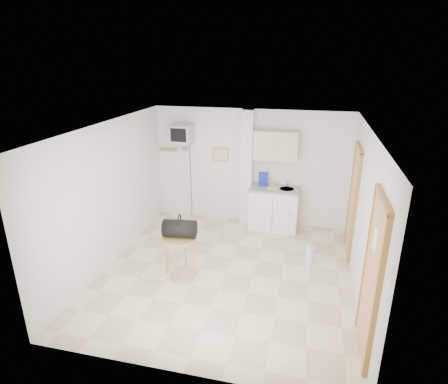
% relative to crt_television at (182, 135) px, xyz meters
% --- Properties ---
extents(ground, '(4.50, 4.50, 0.00)m').
position_rel_crt_television_xyz_m(ground, '(1.45, -2.02, -1.94)').
color(ground, beige).
rests_on(ground, ground).
extents(room_envelope, '(4.24, 4.54, 2.55)m').
position_rel_crt_television_xyz_m(room_envelope, '(1.69, -1.93, -0.40)').
color(room_envelope, white).
rests_on(room_envelope, ground).
extents(kitchenette, '(1.03, 0.58, 2.10)m').
position_rel_crt_television_xyz_m(kitchenette, '(2.02, -0.02, -1.13)').
color(kitchenette, white).
rests_on(kitchenette, ground).
extents(crt_television, '(0.44, 0.45, 2.15)m').
position_rel_crt_television_xyz_m(crt_television, '(0.00, 0.00, 0.00)').
color(crt_television, slate).
rests_on(crt_television, ground).
extents(round_table, '(0.58, 0.58, 0.71)m').
position_rel_crt_television_xyz_m(round_table, '(0.70, -2.28, -1.33)').
color(round_table, '#AE804F').
rests_on(round_table, ground).
extents(duffel_bag, '(0.57, 0.36, 0.40)m').
position_rel_crt_television_xyz_m(duffel_bag, '(0.72, -2.26, -1.07)').
color(duffel_bag, black).
rests_on(duffel_bag, round_table).
extents(water_bottle, '(0.13, 0.13, 0.40)m').
position_rel_crt_television_xyz_m(water_bottle, '(2.82, -1.44, -1.76)').
color(water_bottle, '#B5E4FA').
rests_on(water_bottle, ground).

